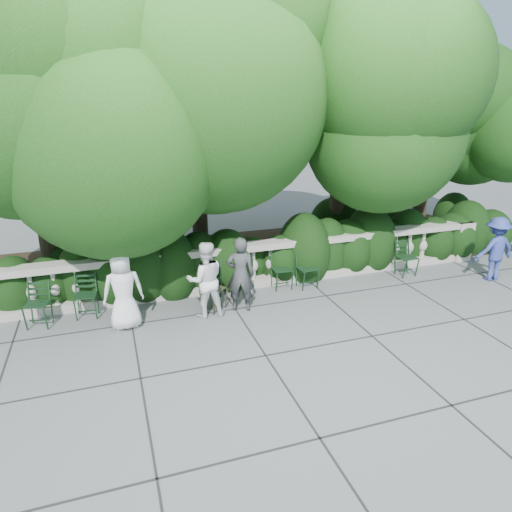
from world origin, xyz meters
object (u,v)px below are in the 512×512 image
object	(u,v)px
chair_c	(210,302)
person_woman_grey	(240,274)
person_businessman	(123,290)
person_casual_man	(205,280)
chair_f	(409,277)
chair_weathered	(220,311)
chair_d	(310,290)
chair_a	(38,330)
person_older_blue	(495,249)
chair_e	(284,291)
chair_b	(87,320)

from	to	relation	value
chair_c	person_woman_grey	xyz separation A→B (m)	(0.52, -0.52, 0.75)
person_businessman	person_casual_man	size ratio (longest dim) A/B	1.00
chair_f	chair_weathered	size ratio (longest dim) A/B	1.00
chair_c	chair_f	world-z (taller)	same
chair_d	chair_weathered	size ratio (longest dim) A/B	1.00
chair_a	person_businessman	distance (m)	1.76
person_woman_grey	person_older_blue	distance (m)	5.91
chair_c	person_businessman	world-z (taller)	person_businessman
chair_a	chair_e	bearing A→B (deg)	15.42
chair_b	chair_e	size ratio (longest dim) A/B	1.00
chair_b	person_woman_grey	distance (m)	3.03
chair_weathered	person_older_blue	xyz separation A→B (m)	(6.32, -0.37, 0.74)
person_older_blue	chair_a	bearing A→B (deg)	-1.94
chair_a	chair_d	distance (m)	5.45
chair_weathered	person_businessman	distance (m)	1.92
chair_f	person_woman_grey	size ratio (longest dim) A/B	0.56
chair_a	person_businessman	bearing A→B (deg)	-1.45
chair_c	chair_f	bearing A→B (deg)	22.69
chair_e	chair_weathered	xyz separation A→B (m)	(-1.57, -0.53, 0.00)
person_older_blue	person_woman_grey	bearing A→B (deg)	-0.95
chair_f	person_older_blue	size ratio (longest dim) A/B	0.57
chair_a	chair_c	distance (m)	3.22
chair_c	person_casual_man	world-z (taller)	person_casual_man
chair_c	person_casual_man	size ratio (longest dim) A/B	0.57
person_woman_grey	person_casual_man	distance (m)	0.70
chair_a	chair_e	distance (m)	4.89
person_older_blue	chair_weathered	bearing A→B (deg)	-1.17
chair_weathered	person_casual_man	size ratio (longest dim) A/B	0.57
chair_d	person_woman_grey	bearing A→B (deg)	-170.30
chair_a	person_businessman	world-z (taller)	person_businessman
chair_d	chair_e	xyz separation A→B (m)	(-0.56, 0.12, 0.00)
chair_e	person_casual_man	size ratio (longest dim) A/B	0.57
chair_d	chair_e	size ratio (longest dim) A/B	1.00
chair_a	chair_c	size ratio (longest dim) A/B	1.00
chair_d	chair_b	bearing A→B (deg)	174.44
chair_e	person_businessman	bearing A→B (deg)	-168.56
chair_d	person_casual_man	xyz separation A→B (m)	(-2.41, -0.47, 0.74)
chair_b	person_businessman	bearing A→B (deg)	-29.94
chair_f	chair_c	bearing A→B (deg)	173.00
chair_d	chair_e	world-z (taller)	same
chair_e	person_woman_grey	xyz separation A→B (m)	(-1.15, -0.57, 0.75)
chair_c	person_older_blue	distance (m)	6.51
chair_c	chair_d	xyz separation A→B (m)	(2.23, -0.07, 0.00)
chair_b	chair_f	xyz separation A→B (m)	(7.09, -0.13, 0.00)
chair_d	person_businessman	size ratio (longest dim) A/B	0.57
chair_weathered	person_woman_grey	distance (m)	0.86
chair_weathered	chair_d	bearing A→B (deg)	-25.84
chair_a	chair_d	xyz separation A→B (m)	(5.45, 0.08, 0.00)
chair_c	chair_f	distance (m)	4.72
person_older_blue	person_businessman	bearing A→B (deg)	0.09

